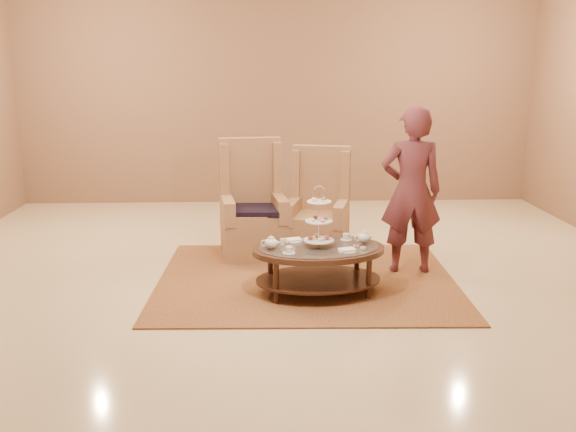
{
  "coord_description": "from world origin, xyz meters",
  "views": [
    {
      "loc": [
        -0.25,
        -6.11,
        2.17
      ],
      "look_at": [
        0.01,
        0.2,
        0.66
      ],
      "focal_mm": 40.0,
      "sensor_mm": 36.0,
      "label": 1
    }
  ],
  "objects_px": {
    "tea_table": "(318,255)",
    "armchair_left": "(253,216)",
    "person": "(411,191)",
    "armchair_right": "(318,219)"
  },
  "relations": [
    {
      "from": "tea_table",
      "to": "armchair_right",
      "type": "relative_size",
      "value": 1.09
    },
    {
      "from": "tea_table",
      "to": "armchair_right",
      "type": "height_order",
      "value": "armchair_right"
    },
    {
      "from": "armchair_left",
      "to": "person",
      "type": "height_order",
      "value": "person"
    },
    {
      "from": "tea_table",
      "to": "armchair_right",
      "type": "distance_m",
      "value": 1.36
    },
    {
      "from": "tea_table",
      "to": "armchair_left",
      "type": "xyz_separation_m",
      "value": [
        -0.64,
        1.4,
        0.06
      ]
    },
    {
      "from": "tea_table",
      "to": "person",
      "type": "relative_size",
      "value": 0.77
    },
    {
      "from": "tea_table",
      "to": "armchair_right",
      "type": "bearing_deg",
      "value": 79.22
    },
    {
      "from": "tea_table",
      "to": "person",
      "type": "distance_m",
      "value": 1.29
    },
    {
      "from": "armchair_left",
      "to": "armchair_right",
      "type": "relative_size",
      "value": 1.07
    },
    {
      "from": "armchair_right",
      "to": "person",
      "type": "height_order",
      "value": "person"
    }
  ]
}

